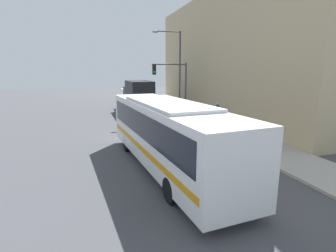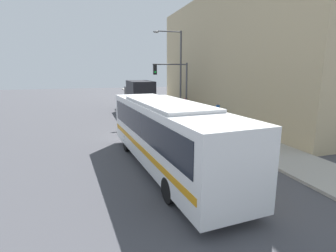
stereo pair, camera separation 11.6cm
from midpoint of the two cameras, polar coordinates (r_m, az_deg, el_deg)
ground_plane at (r=10.96m, az=4.00°, el=-12.17°), size 120.00×120.00×0.00m
sidewalk at (r=31.18m, az=1.13°, el=3.92°), size 3.06×70.00×0.13m
building_facade at (r=27.51m, az=14.46°, el=14.41°), size 6.00×26.41×11.58m
city_bus at (r=11.83m, az=-0.07°, el=-1.09°), size 3.31×11.08×3.14m
delivery_truck at (r=29.60m, az=-6.25°, el=6.79°), size 2.34×7.02×3.35m
fire_hydrant at (r=15.26m, az=18.68°, el=-3.85°), size 0.24×0.32×0.70m
traffic_light_pole at (r=24.13m, az=1.62°, el=9.93°), size 3.28×0.35×5.01m
parking_meter at (r=19.01m, az=10.59°, el=1.48°), size 0.14×0.14×1.39m
street_lamp at (r=26.20m, az=2.18°, el=12.89°), size 2.86×0.28×8.02m
pedestrian_near_corner at (r=21.99m, az=10.93°, el=2.81°), size 0.34×0.34×1.77m
pedestrian_mid_block at (r=27.21m, az=4.02°, el=4.68°), size 0.34×0.34×1.71m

